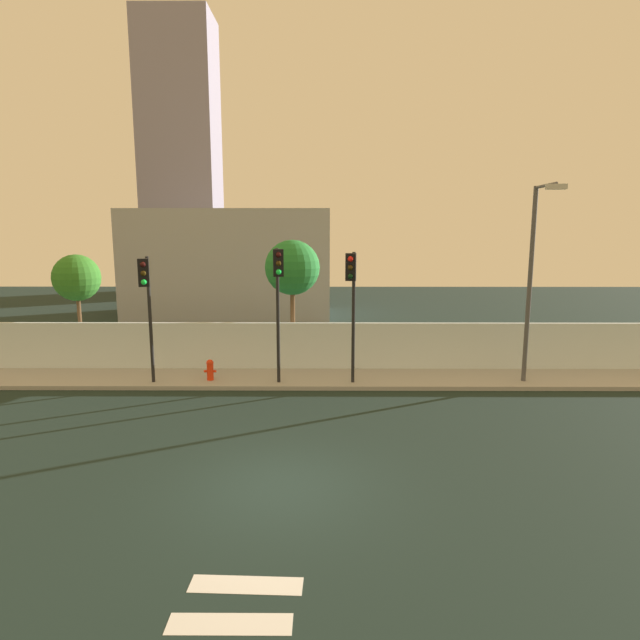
# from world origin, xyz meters

# --- Properties ---
(ground_plane) EXTENTS (80.00, 80.00, 0.00)m
(ground_plane) POSITION_xyz_m (0.00, 0.00, 0.00)
(ground_plane) COLOR black
(sidewalk) EXTENTS (36.00, 2.40, 0.15)m
(sidewalk) POSITION_xyz_m (0.00, 8.20, 0.07)
(sidewalk) COLOR #9E9E9E
(sidewalk) RESTS_ON ground
(perimeter_wall) EXTENTS (36.00, 0.18, 1.80)m
(perimeter_wall) POSITION_xyz_m (0.00, 9.49, 1.05)
(perimeter_wall) COLOR silver
(perimeter_wall) RESTS_ON sidewalk
(traffic_light_left) EXTENTS (0.40, 1.20, 4.62)m
(traffic_light_left) POSITION_xyz_m (1.90, 7.03, 3.51)
(traffic_light_left) COLOR black
(traffic_light_left) RESTS_ON sidewalk
(traffic_light_center) EXTENTS (0.55, 1.59, 4.46)m
(traffic_light_center) POSITION_xyz_m (-4.96, 6.81, 3.43)
(traffic_light_center) COLOR black
(traffic_light_center) RESTS_ON sidewalk
(traffic_light_right) EXTENTS (0.36, 1.11, 4.75)m
(traffic_light_right) POSITION_xyz_m (-0.59, 7.09, 3.60)
(traffic_light_right) COLOR black
(traffic_light_right) RESTS_ON sidewalk
(street_lamp_curbside) EXTENTS (0.61, 1.97, 6.83)m
(street_lamp_curbside) POSITION_xyz_m (8.14, 7.49, 4.19)
(street_lamp_curbside) COLOR #4C4C51
(street_lamp_curbside) RESTS_ON sidewalk
(fire_hydrant) EXTENTS (0.44, 0.26, 0.76)m
(fire_hydrant) POSITION_xyz_m (-3.15, 7.79, 0.56)
(fire_hydrant) COLOR red
(fire_hydrant) RESTS_ON sidewalk
(roadside_tree_leftmost) EXTENTS (1.89, 1.89, 4.53)m
(roadside_tree_leftmost) POSITION_xyz_m (-9.09, 10.74, 3.56)
(roadside_tree_leftmost) COLOR brown
(roadside_tree_leftmost) RESTS_ON ground
(roadside_tree_midleft) EXTENTS (2.23, 2.23, 5.11)m
(roadside_tree_midleft) POSITION_xyz_m (-0.31, 10.74, 3.97)
(roadside_tree_midleft) COLOR brown
(roadside_tree_midleft) RESTS_ON ground
(low_building_distant) EXTENTS (12.65, 6.00, 6.69)m
(low_building_distant) POSITION_xyz_m (-5.00, 23.49, 3.35)
(low_building_distant) COLOR #9F9F9F
(low_building_distant) RESTS_ON ground
(tower_on_skyline) EXTENTS (6.03, 5.00, 22.50)m
(tower_on_skyline) POSITION_xyz_m (-10.96, 35.49, 11.25)
(tower_on_skyline) COLOR gray
(tower_on_skyline) RESTS_ON ground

